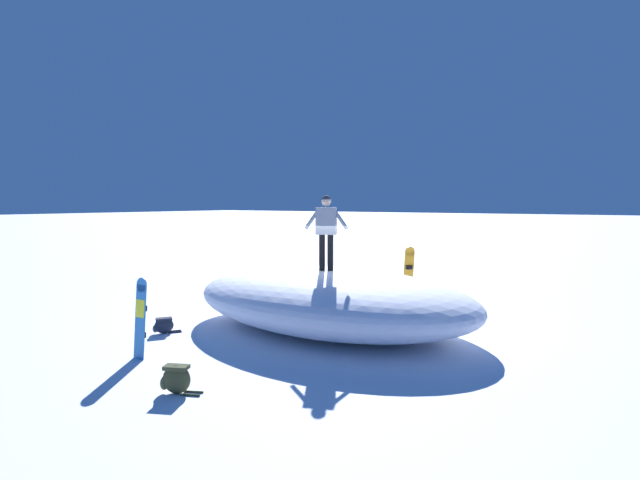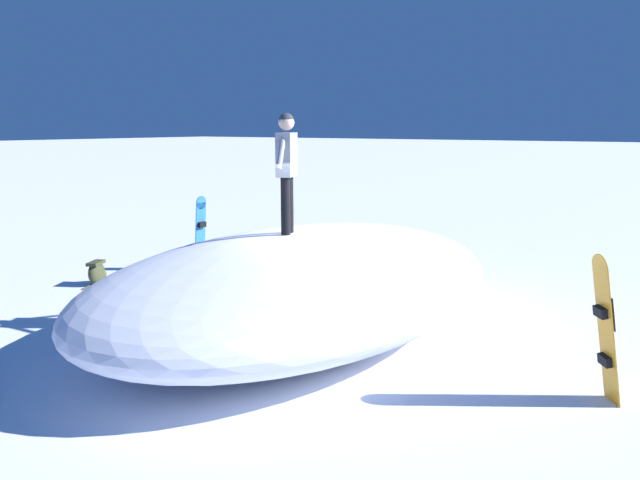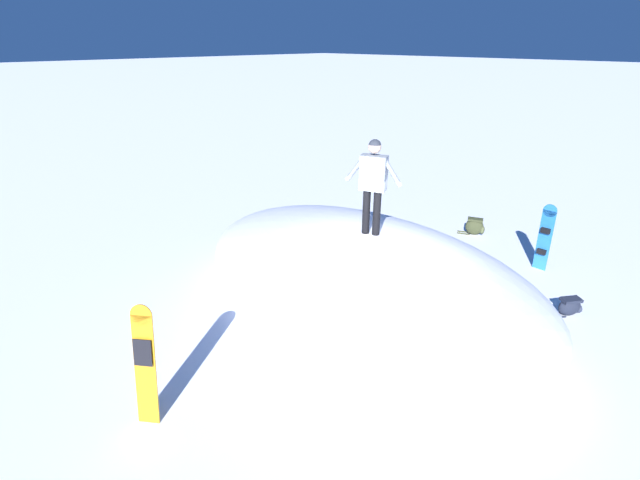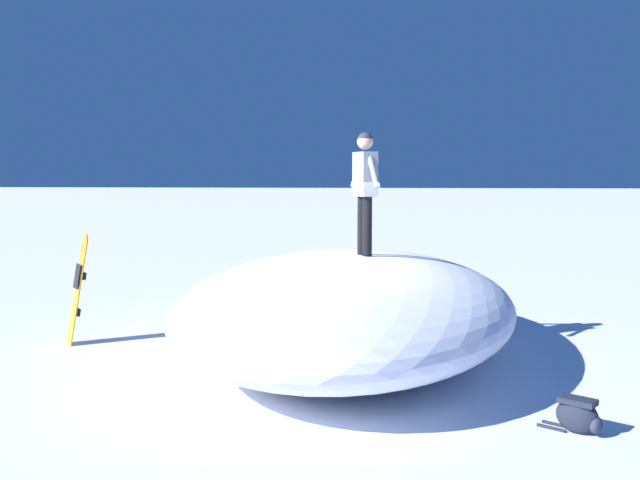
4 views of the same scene
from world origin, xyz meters
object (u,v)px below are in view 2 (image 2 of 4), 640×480
snowboarder_standing (287,162)px  snowboard_secondary_upright (201,232)px  snowboard_primary_upright (605,327)px  backpack_near (97,272)px  backpack_far (287,259)px

snowboarder_standing → snowboard_secondary_upright: snowboarder_standing is taller
snowboard_primary_upright → snowboard_secondary_upright: (-2.10, -8.11, -0.06)m
snowboarder_standing → backpack_near: snowboarder_standing is taller
snowboard_secondary_upright → backpack_near: (1.99, -0.84, -0.58)m
snowboarder_standing → snowboard_primary_upright: size_ratio=1.04×
snowboard_primary_upright → backpack_near: snowboard_primary_upright is taller
snowboarder_standing → backpack_near: 5.07m
snowboarder_standing → snowboard_primary_upright: snowboarder_standing is taller
snowboard_primary_upright → snowboard_secondary_upright: bearing=-104.5°
snowboard_secondary_upright → backpack_far: (-1.12, 1.42, -0.63)m
snowboarder_standing → backpack_near: size_ratio=2.53×
snowboarder_standing → snowboard_secondary_upright: size_ratio=1.11×
snowboarder_standing → backpack_near: (0.07, -4.54, -2.27)m
snowboard_primary_upright → snowboard_secondary_upright: size_ratio=1.07×
snowboarder_standing → backpack_near: bearing=-89.1°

